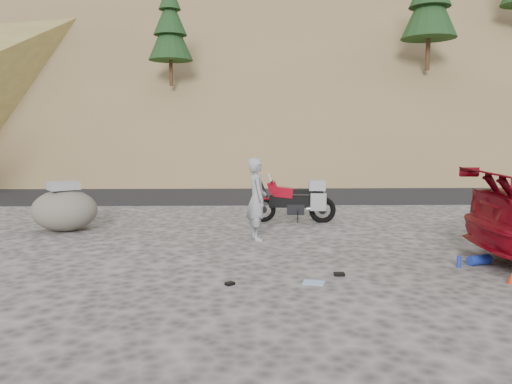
% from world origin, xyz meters
% --- Properties ---
extents(ground, '(140.00, 140.00, 0.00)m').
position_xyz_m(ground, '(0.00, 0.00, 0.00)').
color(ground, '#403D3B').
rests_on(ground, ground).
extents(road, '(120.00, 7.00, 0.05)m').
position_xyz_m(road, '(0.00, 9.00, 0.00)').
color(road, black).
rests_on(road, ground).
extents(hillside, '(120.00, 73.00, 46.72)m').
position_xyz_m(hillside, '(-0.05, 40.88, 11.08)').
color(hillside, brown).
rests_on(hillside, ground).
extents(motorcycle, '(2.06, 0.67, 1.22)m').
position_xyz_m(motorcycle, '(0.57, 2.82, 0.52)').
color(motorcycle, black).
rests_on(motorcycle, ground).
extents(man, '(0.51, 0.67, 1.67)m').
position_xyz_m(man, '(-0.45, 0.92, 0.00)').
color(man, '#939398').
rests_on(man, ground).
extents(boulder, '(1.77, 1.65, 1.10)m').
position_xyz_m(boulder, '(-4.66, 1.91, 0.48)').
color(boulder, '#57524A').
rests_on(boulder, ground).
extents(gear_blue_mat, '(0.44, 0.29, 0.17)m').
position_xyz_m(gear_blue_mat, '(3.20, -1.07, 0.08)').
color(gear_blue_mat, '#192F98').
rests_on(gear_blue_mat, ground).
extents(gear_bottle, '(0.07, 0.07, 0.19)m').
position_xyz_m(gear_bottle, '(2.79, -1.23, 0.10)').
color(gear_bottle, '#192F98').
rests_on(gear_bottle, ground).
extents(gear_funnel, '(0.17, 0.17, 0.17)m').
position_xyz_m(gear_funnel, '(3.20, -2.08, 0.09)').
color(gear_funnel, red).
rests_on(gear_funnel, ground).
extents(gear_glove_a, '(0.16, 0.12, 0.05)m').
position_xyz_m(gear_glove_a, '(0.76, -1.63, 0.02)').
color(gear_glove_a, black).
rests_on(gear_glove_a, ground).
extents(gear_glove_b, '(0.16, 0.15, 0.04)m').
position_xyz_m(gear_glove_b, '(-0.91, -2.06, 0.02)').
color(gear_glove_b, black).
rests_on(gear_glove_b, ground).
extents(gear_blue_cloth, '(0.36, 0.31, 0.01)m').
position_xyz_m(gear_blue_cloth, '(0.32, -1.99, 0.01)').
color(gear_blue_cloth, '#8AACD6').
rests_on(gear_blue_cloth, ground).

